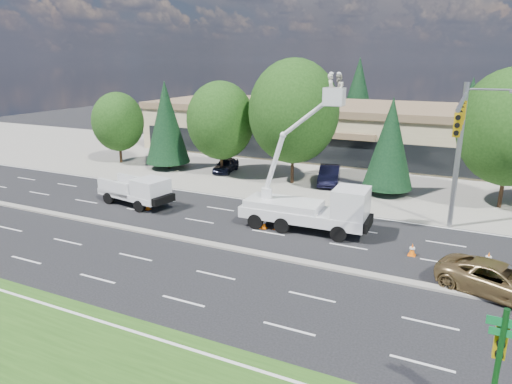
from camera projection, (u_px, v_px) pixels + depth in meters
The scene contains 25 objects.
ground at pixel (245, 252), 25.29m from camera, with size 140.00×140.00×0.00m, color black.
concrete_apron at pixel (341, 174), 42.63m from camera, with size 140.00×22.00×0.01m, color gray.
road_median at pixel (245, 251), 25.28m from camera, with size 120.00×0.55×0.12m, color gray.
strip_mall at pixel (367, 130), 50.49m from camera, with size 50.40×15.40×5.50m.
tree_front_a at pixel (118, 122), 46.22m from camera, with size 5.19×5.19×7.20m.
tree_front_b at pixel (166, 122), 43.66m from camera, with size 4.26×4.26×8.39m.
tree_front_c at pixel (221, 121), 41.05m from camera, with size 6.13×6.13×8.51m.
tree_front_d at pixel (294, 112), 37.83m from camera, with size 7.54×7.54×10.46m.
tree_front_e at pixel (390, 143), 35.09m from camera, with size 3.86×3.86×7.61m.
tree_front_f at pixel (511, 127), 31.31m from camera, with size 7.11×7.11×9.87m.
tree_back_a at pixel (264, 99), 67.84m from camera, with size 4.43×4.43×8.74m.
tree_back_b at pixel (358, 95), 61.76m from camera, with size 5.41×5.41×10.66m.
tree_back_c at pixel (470, 109), 56.33m from camera, with size 4.21×4.21×8.30m.
signal_mast at pixel (460, 137), 25.56m from camera, with size 2.76×10.16×9.00m.
street_sign_pole at pixel (498, 358), 12.36m from camera, with size 0.90×0.44×4.00m.
utility_pickup at pixel (138, 194), 33.07m from camera, with size 6.01×3.04×2.20m.
bucket_truck at pixel (313, 200), 27.83m from camera, with size 7.91×2.76×9.60m.
traffic_cone_a at pixel (147, 205), 32.35m from camera, with size 0.40×0.40×0.70m.
traffic_cone_b at pixel (264, 223), 28.70m from camera, with size 0.40×0.40×0.70m.
traffic_cone_c at pixel (277, 224), 28.55m from camera, with size 0.40×0.40×0.70m.
traffic_cone_d at pixel (412, 250), 24.72m from camera, with size 0.40×0.40×0.70m.
traffic_cone_e at pixel (488, 259), 23.60m from camera, with size 0.40×0.40×0.70m.
minivan at pixel (499, 280), 20.45m from camera, with size 2.42×5.26×1.46m, color olive.
parked_car_west at pixel (226, 165), 43.16m from camera, with size 1.57×3.91×1.33m, color black.
parked_car_east at pixel (329, 175), 38.94m from camera, with size 1.67×4.78×1.57m, color black.
Camera 1 is at (10.63, -20.82, 10.22)m, focal length 32.00 mm.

